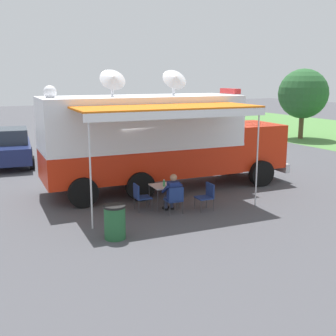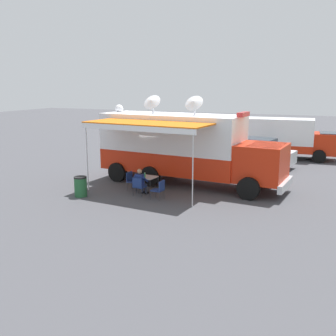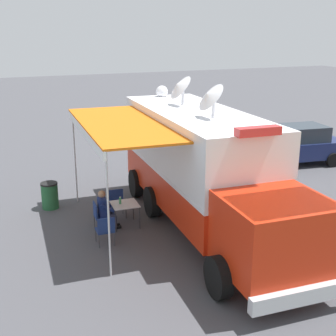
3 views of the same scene
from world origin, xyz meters
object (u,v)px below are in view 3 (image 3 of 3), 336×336
object	(u,v)px
command_truck	(203,166)
folding_chair_at_table	(99,214)
water_bottle	(120,200)
trash_bin	(50,195)
folding_chair_spare_by_truck	(105,228)
folding_chair_beside_table	(117,201)
folding_table	(125,205)
seated_responder	(105,209)
car_behind_truck	(298,145)

from	to	relation	value
command_truck	folding_chair_at_table	bearing A→B (deg)	-19.41
water_bottle	trash_bin	world-z (taller)	water_bottle
folding_chair_spare_by_truck	command_truck	bearing A→B (deg)	-179.12
folding_chair_beside_table	trash_bin	xyz separation A→B (m)	(1.88, -1.57, -0.06)
folding_table	seated_responder	xyz separation A→B (m)	(0.61, -0.02, -0.02)
folding_chair_beside_table	trash_bin	world-z (taller)	trash_bin
water_bottle	folding_chair_at_table	distance (m)	0.75
folding_table	trash_bin	bearing A→B (deg)	-52.29
command_truck	car_behind_truck	bearing A→B (deg)	-148.59
trash_bin	command_truck	bearing A→B (deg)	139.66
water_bottle	folding_chair_spare_by_truck	xyz separation A→B (m)	(0.80, 1.12, -0.32)
command_truck	folding_chair_beside_table	distance (m)	3.19
folding_chair_beside_table	trash_bin	distance (m)	2.45
command_truck	folding_chair_at_table	size ratio (longest dim) A/B	11.09
seated_responder	car_behind_truck	xyz separation A→B (m)	(-9.98, -3.37, 0.23)
folding_table	trash_bin	size ratio (longest dim) A/B	0.94
folding_table	trash_bin	world-z (taller)	trash_bin
folding_chair_spare_by_truck	trash_bin	size ratio (longest dim) A/B	0.96
seated_responder	command_truck	bearing A→B (deg)	159.64
trash_bin	folding_chair_spare_by_truck	bearing A→B (deg)	105.21
folding_table	car_behind_truck	distance (m)	9.96
command_truck	seated_responder	distance (m)	3.23
folding_table	folding_chair_beside_table	xyz separation A→B (m)	(-0.01, -0.85, -0.16)
command_truck	car_behind_truck	world-z (taller)	command_truck
folding_chair_at_table	folding_chair_spare_by_truck	world-z (taller)	same
folding_chair_beside_table	folding_chair_spare_by_truck	world-z (taller)	same
command_truck	car_behind_truck	size ratio (longest dim) A/B	2.18
command_truck	folding_chair_spare_by_truck	size ratio (longest dim) A/B	11.09
folding_chair_at_table	trash_bin	distance (m)	2.61
folding_table	trash_bin	distance (m)	3.07
folding_table	folding_chair_beside_table	bearing A→B (deg)	-90.76
folding_table	car_behind_truck	bearing A→B (deg)	-160.11
folding_chair_at_table	command_truck	bearing A→B (deg)	160.59
command_truck	seated_responder	xyz separation A→B (m)	(2.78, -1.03, -1.30)
folding_chair_beside_table	car_behind_truck	world-z (taller)	car_behind_truck
command_truck	seated_responder	world-z (taller)	command_truck
folding_table	water_bottle	distance (m)	0.21
folding_table	folding_chair_spare_by_truck	xyz separation A→B (m)	(0.93, 1.06, -0.16)
car_behind_truck	folding_chair_at_table	bearing A→B (deg)	18.25
folding_table	folding_chair_beside_table	distance (m)	0.86
seated_responder	folding_chair_spare_by_truck	bearing A→B (deg)	73.72
folding_chair_at_table	water_bottle	bearing A→B (deg)	-177.96
folding_chair_spare_by_truck	trash_bin	bearing A→B (deg)	-74.79
folding_table	trash_bin	xyz separation A→B (m)	(1.87, -2.42, -0.22)
folding_table	folding_chair_at_table	xyz separation A→B (m)	(0.80, -0.04, -0.16)
water_bottle	seated_responder	xyz separation A→B (m)	(0.49, 0.04, -0.18)
folding_chair_spare_by_truck	seated_responder	world-z (taller)	seated_responder
folding_table	car_behind_truck	world-z (taller)	car_behind_truck
seated_responder	trash_bin	distance (m)	2.72
command_truck	folding_chair_beside_table	xyz separation A→B (m)	(2.16, -1.86, -1.43)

